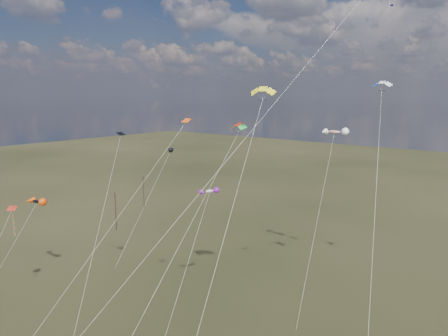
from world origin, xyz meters
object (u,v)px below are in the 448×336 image
Objects in this scene: parafoil_yellow at (262,90)px; novelty_black_orange at (36,202)px; utility_pole_far at (144,192)px; utility_pole_near at (116,211)px.

parafoil_yellow is 36.40m from novelty_black_orange.
parafoil_yellow is (50.81, -25.58, 23.66)m from utility_pole_far.
parafoil_yellow is (42.81, -11.58, 23.66)m from utility_pole_near.
utility_pole_near is 25.38m from novelty_black_orange.
utility_pole_near is 1.00× the size of utility_pole_far.
parafoil_yellow is at bearing -26.72° from utility_pole_far.
utility_pole_near is 0.28× the size of parafoil_yellow.
utility_pole_near is at bearing 164.87° from parafoil_yellow.
utility_pole_far is (-8.00, 14.00, 0.00)m from utility_pole_near.
novelty_black_orange is (11.23, -21.19, 8.32)m from utility_pole_near.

